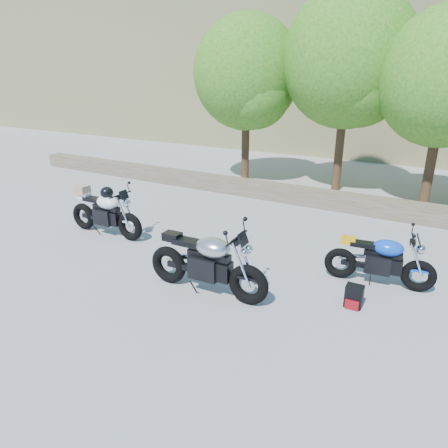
{
  "coord_description": "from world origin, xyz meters",
  "views": [
    {
      "loc": [
        4.16,
        -5.82,
        3.68
      ],
      "look_at": [
        0.2,
        1.0,
        0.75
      ],
      "focal_mm": 32.0,
      "sensor_mm": 36.0,
      "label": 1
    }
  ],
  "objects": [
    {
      "name": "stone_wall",
      "position": [
        0.0,
        5.5,
        0.25
      ],
      "size": [
        22.0,
        0.55,
        0.5
      ],
      "primitive_type": "cube",
      "color": "brown",
      "rests_on": "ground"
    },
    {
      "name": "tree_decid_left",
      "position": [
        -2.39,
        7.14,
        3.63
      ],
      "size": [
        3.67,
        3.67,
        5.62
      ],
      "color": "#382314",
      "rests_on": "ground"
    },
    {
      "name": "silver_bike",
      "position": [
        0.72,
        -0.48,
        0.58
      ],
      "size": [
        2.37,
        0.75,
        1.19
      ],
      "rotation": [
        0.0,
        0.0,
        0.04
      ],
      "color": "black",
      "rests_on": "ground"
    },
    {
      "name": "blue_bike",
      "position": [
        3.31,
        1.39,
        0.48
      ],
      "size": [
        1.98,
        0.63,
        1.0
      ],
      "rotation": [
        0.0,
        0.0,
        0.13
      ],
      "color": "black",
      "rests_on": "ground"
    },
    {
      "name": "white_bike",
      "position": [
        -2.96,
        0.66,
        0.6
      ],
      "size": [
        2.22,
        0.71,
        1.23
      ],
      "rotation": [
        0.0,
        0.0,
        0.02
      ],
      "color": "black",
      "rests_on": "ground"
    },
    {
      "name": "tree_decid_mid",
      "position": [
        0.91,
        7.54,
        4.04
      ],
      "size": [
        4.08,
        4.08,
        6.24
      ],
      "color": "#382314",
      "rests_on": "ground"
    },
    {
      "name": "backpack",
      "position": [
        3.11,
        0.36,
        0.19
      ],
      "size": [
        0.29,
        0.25,
        0.39
      ],
      "rotation": [
        0.0,
        0.0,
        0.02
      ],
      "color": "black",
      "rests_on": "ground"
    },
    {
      "name": "ground",
      "position": [
        0.0,
        0.0,
        0.0
      ],
      "size": [
        90.0,
        90.0,
        0.0
      ],
      "primitive_type": "plane",
      "color": "#949399",
      "rests_on": "ground"
    }
  ]
}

